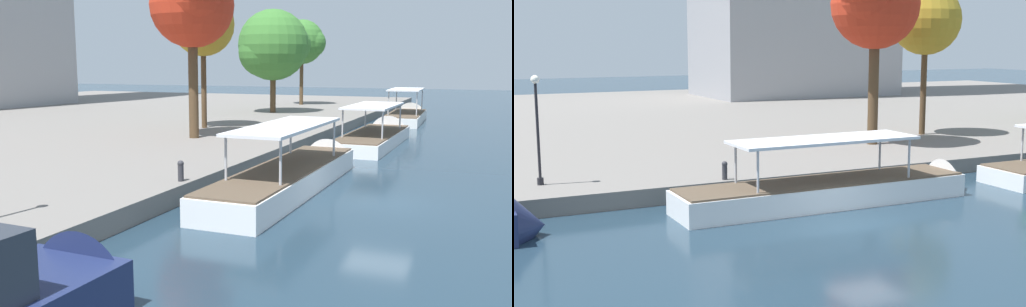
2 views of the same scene
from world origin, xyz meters
TOP-DOWN VIEW (x-y plane):
  - ground_plane at (0.00, 0.00)m, footprint 220.00×220.00m
  - dock_promenade at (0.00, 34.30)m, footprint 120.00×55.00m
  - tour_boat_2 at (1.36, 3.97)m, footprint 14.03×2.73m
  - mooring_bollard_0 at (-2.69, 7.21)m, footprint 0.25×0.25m
  - lamp_post at (-10.12, 9.60)m, footprint 0.35×0.35m
  - tree_0 at (8.81, 12.93)m, footprint 5.44×5.19m
  - tree_2 at (14.57, 15.36)m, footprint 4.49×4.49m

SIDE VIEW (x-z plane):
  - ground_plane at x=0.00m, z-range 0.00..0.00m
  - dock_promenade at x=0.00m, z-range 0.00..0.77m
  - tour_boat_2 at x=1.36m, z-range -1.47..2.27m
  - mooring_bollard_0 at x=-2.69m, z-range 0.79..1.62m
  - lamp_post at x=-10.12m, z-range 1.07..5.69m
  - tree_2 at x=14.57m, z-range 3.33..12.92m
  - tree_0 at x=8.81m, z-range 3.64..14.41m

